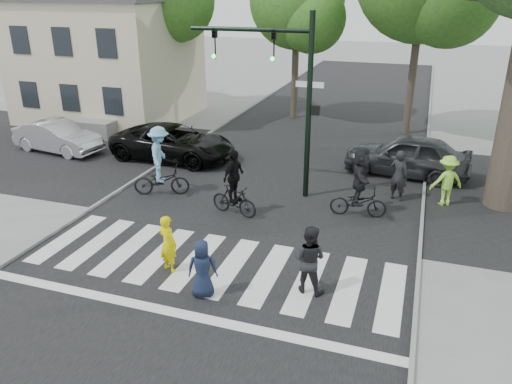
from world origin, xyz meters
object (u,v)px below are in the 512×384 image
at_px(cyclist_mid, 234,189).
at_px(car_grey, 407,155).
at_px(pedestrian_adult, 309,259).
at_px(traffic_signal, 284,80).
at_px(cyclist_left, 160,166).
at_px(car_silver, 58,137).
at_px(pedestrian_child, 202,269).
at_px(pedestrian_woman, 168,244).
at_px(cyclist_right, 360,187).
at_px(car_suv, 173,142).

xyz_separation_m(cyclist_mid, car_grey, (4.87, 5.45, -0.08)).
height_order(pedestrian_adult, car_grey, pedestrian_adult).
bearing_deg(traffic_signal, car_grey, 39.61).
xyz_separation_m(pedestrian_adult, cyclist_left, (-6.11, 4.17, 0.20)).
height_order(traffic_signal, cyclist_left, traffic_signal).
bearing_deg(cyclist_left, car_silver, 156.39).
bearing_deg(cyclist_mid, pedestrian_child, -78.12).
xyz_separation_m(pedestrian_woman, pedestrian_child, (1.27, -0.75, -0.05)).
xyz_separation_m(traffic_signal, car_grey, (3.95, 3.27, -3.12)).
bearing_deg(car_silver, traffic_signal, -90.32).
distance_m(pedestrian_child, cyclist_left, 6.44).
relative_size(pedestrian_adult, cyclist_right, 0.76).
xyz_separation_m(traffic_signal, cyclist_mid, (-0.92, -2.18, -3.03)).
xyz_separation_m(pedestrian_child, car_grey, (3.94, 9.84, 0.08)).
bearing_deg(cyclist_right, cyclist_left, -176.55).
distance_m(pedestrian_woman, car_silver, 11.72).
bearing_deg(pedestrian_woman, car_grey, -100.04).
relative_size(cyclist_left, car_suv, 0.47).
bearing_deg(traffic_signal, cyclist_right, -20.54).
height_order(pedestrian_adult, cyclist_left, cyclist_left).
bearing_deg(cyclist_right, car_grey, 74.60).
relative_size(car_suv, car_silver, 1.26).
relative_size(cyclist_right, car_silver, 0.54).
bearing_deg(cyclist_right, car_silver, 169.37).
bearing_deg(pedestrian_child, cyclist_mid, -95.14).
bearing_deg(traffic_signal, pedestrian_woman, -102.27).
bearing_deg(car_grey, traffic_signal, -44.00).
bearing_deg(car_grey, pedestrian_woman, -23.44).
relative_size(pedestrian_child, car_suv, 0.28).
relative_size(pedestrian_woman, pedestrian_child, 1.07).
bearing_deg(car_grey, cyclist_mid, -35.37).
height_order(traffic_signal, pedestrian_child, traffic_signal).
distance_m(cyclist_left, car_silver, 7.20).
relative_size(traffic_signal, cyclist_mid, 2.84).
bearing_deg(pedestrian_adult, cyclist_mid, -41.22).
distance_m(pedestrian_adult, cyclist_mid, 4.66).
xyz_separation_m(pedestrian_adult, car_suv, (-7.51, 7.74, -0.13)).
relative_size(cyclist_left, car_silver, 0.59).
distance_m(traffic_signal, pedestrian_woman, 6.74).
xyz_separation_m(pedestrian_woman, cyclist_mid, (0.35, 3.64, 0.11)).
relative_size(cyclist_mid, car_silver, 0.52).
bearing_deg(cyclist_right, car_suv, 158.44).
relative_size(pedestrian_adult, car_grey, 0.36).
bearing_deg(cyclist_right, cyclist_mid, -162.67).
bearing_deg(pedestrian_child, pedestrian_woman, -47.49).
relative_size(cyclist_mid, cyclist_right, 0.96).
bearing_deg(pedestrian_child, car_suv, -75.86).
bearing_deg(car_silver, cyclist_mid, -103.28).
height_order(pedestrian_child, pedestrian_adult, pedestrian_adult).
bearing_deg(car_suv, pedestrian_woman, -151.29).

